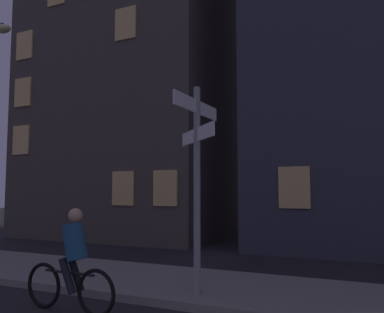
% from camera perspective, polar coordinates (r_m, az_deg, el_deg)
% --- Properties ---
extents(sidewalk_kerb, '(40.00, 2.76, 0.14)m').
position_cam_1_polar(sidewalk_kerb, '(7.71, 10.94, -18.34)').
color(sidewalk_kerb, gray).
rests_on(sidewalk_kerb, ground_plane).
extents(signpost, '(1.14, 1.72, 3.58)m').
position_cam_1_polar(signpost, '(7.12, 0.70, -1.40)').
color(signpost, gray).
rests_on(signpost, sidewalk_kerb).
extents(cyclist, '(1.82, 0.34, 1.61)m').
position_cam_1_polar(cyclist, '(6.83, -16.41, -14.17)').
color(cyclist, black).
rests_on(cyclist, ground_plane).
extents(building_left_block, '(8.54, 6.40, 13.01)m').
position_cam_1_polar(building_left_block, '(18.82, -7.95, 9.33)').
color(building_left_block, '#4C443D').
rests_on(building_left_block, ground_plane).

